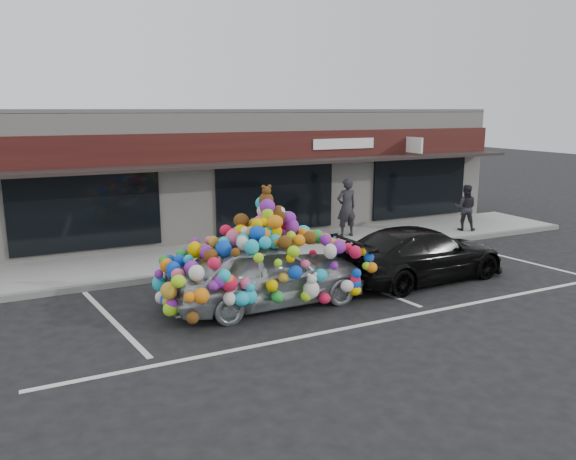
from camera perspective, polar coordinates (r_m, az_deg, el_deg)
name	(u,v)px	position (r m, az deg, el deg)	size (l,w,h in m)	color
ground	(258,301)	(12.99, -3.10, -7.20)	(90.00, 90.00, 0.00)	black
shop_building	(164,171)	(20.42, -12.50, 5.86)	(24.00, 7.20, 4.31)	beige
sidewalk	(204,257)	(16.57, -8.52, -2.76)	(26.00, 3.00, 0.15)	#999A94
kerb	(221,270)	(15.20, -6.80, -4.08)	(26.00, 0.18, 0.16)	slate
parking_stripe_left	(112,320)	(12.38, -17.41, -8.75)	(0.12, 4.40, 0.01)	silver
parking_stripe_mid	(356,282)	(14.41, 6.93, -5.29)	(0.12, 4.40, 0.01)	silver
parking_stripe_right	(511,258)	(17.84, 21.69, -2.66)	(0.12, 4.40, 0.01)	silver
lane_line	(389,320)	(12.04, 10.21, -8.96)	(14.00, 0.12, 0.01)	silver
toy_car	(267,264)	(12.47, -2.15, -3.50)	(3.22, 4.76, 2.77)	#A4A7AE
black_sedan	(421,254)	(14.75, 13.38, -2.37)	(4.72, 1.92, 1.37)	black
pedestrian_a	(346,207)	(18.69, 5.96, 2.30)	(0.71, 0.47, 1.94)	black
pedestrian_b	(465,208)	(20.51, 17.56, 2.19)	(0.78, 0.61, 1.60)	black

